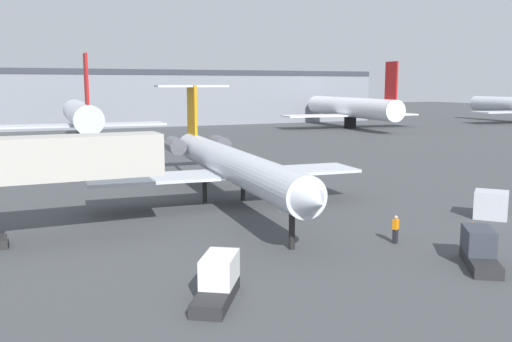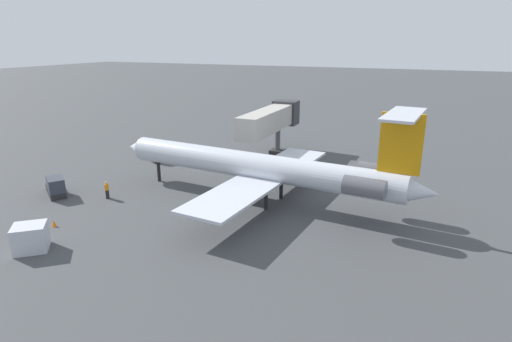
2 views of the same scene
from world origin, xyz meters
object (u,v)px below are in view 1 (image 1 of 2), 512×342
object	(u,v)px
baggage_tug_lead	(479,249)
traffic_cone_near	(473,225)
cargo_container_uld	(491,205)
regional_jet	(227,161)
baggage_tug_trailing	(218,281)
jet_bridge	(22,162)
parked_airliner_centre	(81,115)
ground_crew_marshaller	(395,229)
parked_airliner_east_mid	(351,108)

from	to	relation	value
baggage_tug_lead	traffic_cone_near	distance (m)	7.78
cargo_container_uld	traffic_cone_near	world-z (taller)	cargo_container_uld
regional_jet	baggage_tug_trailing	world-z (taller)	regional_jet
jet_bridge	cargo_container_uld	distance (m)	31.26
parked_airliner_centre	ground_crew_marshaller	bearing A→B (deg)	-82.57
traffic_cone_near	parked_airliner_east_mid	xyz separation A→B (m)	(41.11, 75.09, 4.11)
traffic_cone_near	cargo_container_uld	bearing A→B (deg)	27.24
regional_jet	parked_airliner_east_mid	world-z (taller)	parked_airliner_east_mid
baggage_tug_lead	parked_airliner_centre	bearing A→B (deg)	97.96
parked_airliner_east_mid	ground_crew_marshaller	bearing A→B (deg)	-122.30
jet_bridge	ground_crew_marshaller	size ratio (longest dim) A/B	8.47
baggage_tug_trailing	parked_airliner_centre	distance (m)	72.91
jet_bridge	parked_airliner_east_mid	size ratio (longest dim) A/B	0.40
cargo_container_uld	ground_crew_marshaller	bearing A→B (deg)	-167.23
parked_airliner_centre	parked_airliner_east_mid	bearing A→B (deg)	6.76
ground_crew_marshaller	baggage_tug_lead	distance (m)	5.34
regional_jet	baggage_tug_trailing	size ratio (longest dim) A/B	7.68
cargo_container_uld	parked_airliner_east_mid	size ratio (longest dim) A/B	0.08
baggage_tug_trailing	regional_jet	bearing A→B (deg)	67.11
cargo_container_uld	parked_airliner_east_mid	bearing A→B (deg)	62.85
baggage_tug_trailing	parked_airliner_east_mid	bearing A→B (deg)	52.68
parked_airliner_centre	jet_bridge	bearing A→B (deg)	-100.49
baggage_tug_lead	parked_airliner_east_mid	xyz separation A→B (m)	(46.43, 80.74, 3.54)
baggage_tug_lead	parked_airliner_centre	distance (m)	74.82
jet_bridge	parked_airliner_centre	size ratio (longest dim) A/B	0.44
parked_airliner_east_mid	cargo_container_uld	bearing A→B (deg)	-117.15
ground_crew_marshaller	cargo_container_uld	size ratio (longest dim) A/B	0.57
parked_airliner_centre	regional_jet	bearing A→B (deg)	-85.98
ground_crew_marshaller	baggage_tug_trailing	world-z (taller)	baggage_tug_trailing
cargo_container_uld	baggage_tug_lead	bearing A→B (deg)	-139.83
cargo_container_uld	jet_bridge	bearing A→B (deg)	167.47
regional_jet	parked_airliner_east_mid	size ratio (longest dim) A/B	0.87
regional_jet	baggage_tug_trailing	xyz separation A→B (m)	(-7.63, -18.08, -2.63)
baggage_tug_lead	traffic_cone_near	bearing A→B (deg)	46.77
ground_crew_marshaller	cargo_container_uld	xyz separation A→B (m)	(10.22, 2.32, 0.11)
jet_bridge	baggage_tug_trailing	bearing A→B (deg)	-60.60
traffic_cone_near	parked_airliner_east_mid	bearing A→B (deg)	61.30
baggage_tug_trailing	parked_airliner_east_mid	world-z (taller)	parked_airliner_east_mid
regional_jet	ground_crew_marshaller	bearing A→B (deg)	-70.10
ground_crew_marshaller	traffic_cone_near	size ratio (longest dim) A/B	3.07
jet_bridge	parked_airliner_centre	xyz separation A→B (m)	(11.07, 59.81, -0.54)
traffic_cone_near	parked_airliner_centre	size ratio (longest dim) A/B	0.02
baggage_tug_trailing	traffic_cone_near	size ratio (longest dim) A/B	7.47
cargo_container_uld	baggage_tug_trailing	bearing A→B (deg)	-164.94
cargo_container_uld	parked_airliner_centre	world-z (taller)	parked_airliner_centre
baggage_tug_trailing	parked_airliner_east_mid	distance (m)	99.97
regional_jet	parked_airliner_east_mid	distance (m)	81.05
regional_jet	jet_bridge	size ratio (longest dim) A/B	2.21
traffic_cone_near	parked_airliner_east_mid	size ratio (longest dim) A/B	0.02
baggage_tug_lead	ground_crew_marshaller	bearing A→B (deg)	104.80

